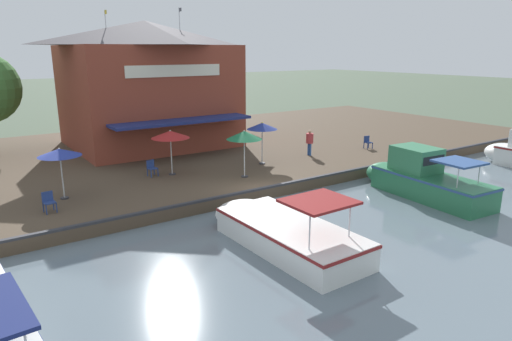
# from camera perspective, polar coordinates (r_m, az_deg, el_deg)

# --- Properties ---
(ground_plane) EXTENTS (220.00, 220.00, 0.00)m
(ground_plane) POSITION_cam_1_polar(r_m,az_deg,el_deg) (21.94, 0.87, -3.94)
(ground_plane) COLOR #4C5B47
(quay_deck) EXTENTS (22.00, 56.00, 0.60)m
(quay_deck) POSITION_cam_1_polar(r_m,az_deg,el_deg) (31.17, -10.88, 2.04)
(quay_deck) COLOR #4C3D2D
(quay_deck) RESTS_ON ground
(quay_edge_fender) EXTENTS (0.20, 50.40, 0.10)m
(quay_edge_fender) POSITION_cam_1_polar(r_m,az_deg,el_deg) (21.82, 0.72, -2.26)
(quay_edge_fender) COLOR #2D2D33
(quay_edge_fender) RESTS_ON quay_deck
(waterfront_restaurant) EXTENTS (10.91, 10.76, 9.28)m
(waterfront_restaurant) POSITION_cam_1_polar(r_m,az_deg,el_deg) (32.67, -13.35, 10.55)
(waterfront_restaurant) COLOR brown
(waterfront_restaurant) RESTS_ON quay_deck
(patio_umbrella_by_entrance) EXTENTS (1.76, 1.76, 2.46)m
(patio_umbrella_by_entrance) POSITION_cam_1_polar(r_m,az_deg,el_deg) (26.29, 0.78, 5.55)
(patio_umbrella_by_entrance) COLOR #B7B7B7
(patio_umbrella_by_entrance) RESTS_ON quay_deck
(patio_umbrella_mid_patio_right) EXTENTS (1.85, 1.85, 2.49)m
(patio_umbrella_mid_patio_right) POSITION_cam_1_polar(r_m,az_deg,el_deg) (23.47, -1.48, 4.43)
(patio_umbrella_mid_patio_right) COLOR #B7B7B7
(patio_umbrella_mid_patio_right) RESTS_ON quay_deck
(patio_umbrella_back_row) EXTENTS (2.01, 2.01, 2.42)m
(patio_umbrella_back_row) POSITION_cam_1_polar(r_m,az_deg,el_deg) (24.34, -10.66, 4.44)
(patio_umbrella_back_row) COLOR #B7B7B7
(patio_umbrella_back_row) RESTS_ON quay_deck
(patio_umbrella_near_quay_edge) EXTENTS (1.85, 1.85, 2.33)m
(patio_umbrella_near_quay_edge) POSITION_cam_1_polar(r_m,az_deg,el_deg) (21.73, -23.35, 2.06)
(patio_umbrella_near_quay_edge) COLOR #B7B7B7
(patio_umbrella_near_quay_edge) RESTS_ON quay_deck
(cafe_chair_far_corner_seat) EXTENTS (0.50, 0.50, 0.85)m
(cafe_chair_far_corner_seat) POSITION_cam_1_polar(r_m,az_deg,el_deg) (31.71, 13.79, 3.54)
(cafe_chair_far_corner_seat) COLOR navy
(cafe_chair_far_corner_seat) RESTS_ON quay_deck
(cafe_chair_facing_river) EXTENTS (0.48, 0.48, 0.85)m
(cafe_chair_facing_river) POSITION_cam_1_polar(r_m,az_deg,el_deg) (20.56, -24.49, -3.48)
(cafe_chair_facing_river) COLOR navy
(cafe_chair_facing_river) RESTS_ON quay_deck
(cafe_chair_under_first_umbrella) EXTENTS (0.49, 0.49, 0.85)m
(cafe_chair_under_first_umbrella) POSITION_cam_1_polar(r_m,az_deg,el_deg) (24.65, -12.91, 0.40)
(cafe_chair_under_first_umbrella) COLOR navy
(cafe_chair_under_first_umbrella) RESTS_ON quay_deck
(person_near_entrance) EXTENTS (0.46, 0.46, 1.62)m
(person_near_entrance) POSITION_cam_1_polar(r_m,az_deg,el_deg) (28.88, 6.73, 3.85)
(person_near_entrance) COLOR #2D5193
(person_near_entrance) RESTS_ON quay_deck
(motorboat_far_downstream) EXTENTS (7.20, 2.65, 2.25)m
(motorboat_far_downstream) POSITION_cam_1_polar(r_m,az_deg,el_deg) (17.07, 2.88, -7.36)
(motorboat_far_downstream) COLOR white
(motorboat_far_downstream) RESTS_ON river_water
(motorboat_distant_upstream) EXTENTS (7.09, 2.61, 2.36)m
(motorboat_distant_upstream) POSITION_cam_1_polar(r_m,az_deg,el_deg) (23.97, 19.73, -0.95)
(motorboat_distant_upstream) COLOR #287047
(motorboat_distant_upstream) RESTS_ON river_water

